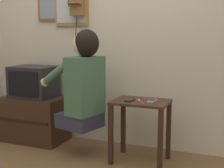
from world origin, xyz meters
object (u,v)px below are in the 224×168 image
wall_phone_antique (78,0)px  framed_picture (52,4)px  cell_phone_spare (152,100)px  toothbrush (141,102)px  person (83,81)px  cell_phone_held (130,100)px  television (34,82)px

wall_phone_antique → framed_picture: (-0.35, 0.04, -0.02)m
cell_phone_spare → toothbrush: size_ratio=0.91×
wall_phone_antique → toothbrush: size_ratio=5.23×
person → cell_phone_held: bearing=-72.7°
wall_phone_antique → cell_phone_spare: 1.37m
cell_phone_held → television: bearing=173.6°
person → wall_phone_antique: size_ratio=1.27×
television → wall_phone_antique: wall_phone_antique is taller
television → framed_picture: framed_picture is taller
television → cell_phone_spare: 1.39m
person → cell_phone_spare: 0.68m
person → framed_picture: framed_picture is taller
wall_phone_antique → cell_phone_spare: bearing=-19.4°
television → person: bearing=-16.4°
person → television: person is taller
toothbrush → person: bearing=142.1°
wall_phone_antique → cell_phone_held: bearing=-28.1°
framed_picture → wall_phone_antique: bearing=-7.3°
framed_picture → cell_phone_held: framed_picture is taller
television → cell_phone_held: (1.19, -0.19, -0.08)m
cell_phone_spare → wall_phone_antique: bearing=165.6°
person → wall_phone_antique: bearing=46.7°
person → cell_phone_held: person is taller
framed_picture → toothbrush: 1.60m
television → toothbrush: size_ratio=3.23×
television → toothbrush: bearing=-10.1°
cell_phone_held → cell_phone_spare: 0.20m
framed_picture → cell_phone_spare: size_ratio=3.00×
person → cell_phone_spare: bearing=-68.0°
framed_picture → cell_phone_spare: 1.62m
person → toothbrush: (0.58, -0.02, -0.16)m
wall_phone_antique → framed_picture: 0.35m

